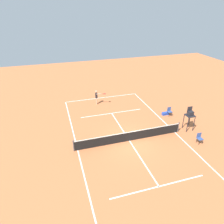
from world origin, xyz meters
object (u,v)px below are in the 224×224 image
Objects in this scene: player_serving at (97,96)px; umpire_chair at (190,115)px; courtside_chair_near at (200,138)px; courtside_chair_mid at (170,111)px; equipment_bag at (165,114)px; tennis_ball at (107,110)px.

umpire_chair reaches higher than player_serving.
courtside_chair_near is 1.00× the size of courtside_chair_mid.
umpire_chair reaches higher than equipment_bag.
courtside_chair_mid is at bearing 144.93° from equipment_bag.
player_serving is 12.47m from courtside_chair_near.
courtside_chair_mid is at bearing 153.99° from tennis_ball.
umpire_chair is at bearing 93.76° from courtside_chair_mid.
umpire_chair is 3.17× the size of equipment_bag.
player_serving is 26.30× the size of tennis_ball.
tennis_ball is 7.01m from courtside_chair_mid.
courtside_chair_mid is (-0.17, -5.28, 0.00)m from courtside_chair_near.
courtside_chair_near is at bearing 80.57° from umpire_chair.
courtside_chair_mid is 1.25× the size of equipment_bag.
courtside_chair_near is 1.25× the size of equipment_bag.
courtside_chair_mid reaches higher than equipment_bag.
umpire_chair reaches higher than courtside_chair_near.
courtside_chair_mid is (-6.98, 5.15, -0.54)m from player_serving.
umpire_chair is 3.64m from equipment_bag.
equipment_bag is (-6.65, 4.92, -0.92)m from player_serving.
player_serving reaches higher than courtside_chair_mid.
courtside_chair_mid is at bearing 65.37° from player_serving.
courtside_chair_near is at bearing 88.20° from courtside_chair_mid.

